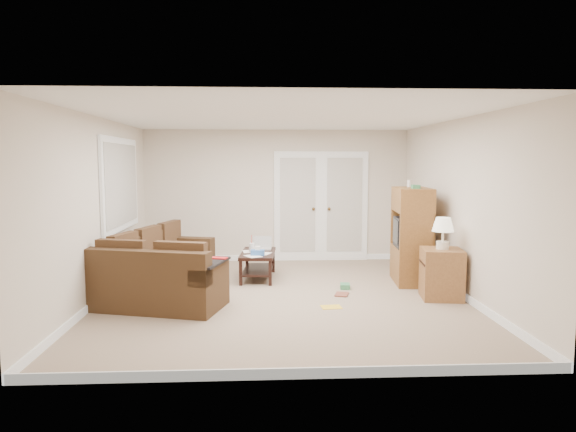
{
  "coord_description": "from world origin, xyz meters",
  "views": [
    {
      "loc": [
        -0.29,
        -7.04,
        1.89
      ],
      "look_at": [
        0.1,
        0.45,
        1.1
      ],
      "focal_mm": 32.0,
      "sensor_mm": 36.0,
      "label": 1
    }
  ],
  "objects": [
    {
      "name": "wall_front",
      "position": [
        0.0,
        -2.75,
        1.25
      ],
      "size": [
        5.0,
        0.02,
        2.5
      ],
      "primitive_type": "cube",
      "color": "beige",
      "rests_on": "floor"
    },
    {
      "name": "floor_magazine",
      "position": [
        0.61,
        -0.54,
        0.0
      ],
      "size": [
        0.28,
        0.23,
        0.01
      ],
      "primitive_type": "cube",
      "rotation": [
        0.0,
        0.0,
        0.08
      ],
      "color": "yellow",
      "rests_on": "floor"
    },
    {
      "name": "sectional_sofa",
      "position": [
        -1.75,
        0.24,
        0.32
      ],
      "size": [
        1.91,
        2.98,
        0.81
      ],
      "rotation": [
        0.0,
        0.0,
        -0.27
      ],
      "color": "#442E1A",
      "rests_on": "floor"
    },
    {
      "name": "ceiling",
      "position": [
        0.0,
        0.0,
        2.5
      ],
      "size": [
        5.0,
        5.5,
        0.02
      ],
      "primitive_type": "cube",
      "color": "white",
      "rests_on": "wall_back"
    },
    {
      "name": "coffee_table",
      "position": [
        -0.35,
        1.2,
        0.24
      ],
      "size": [
        0.61,
        1.1,
        0.73
      ],
      "rotation": [
        0.0,
        0.0,
        -0.07
      ],
      "color": "black",
      "rests_on": "floor"
    },
    {
      "name": "french_doors",
      "position": [
        0.85,
        2.71,
        1.04
      ],
      "size": [
        1.8,
        0.05,
        2.13
      ],
      "color": "silver",
      "rests_on": "floor"
    },
    {
      "name": "floor_book",
      "position": [
        0.76,
        0.1,
        0.01
      ],
      "size": [
        0.24,
        0.29,
        0.02
      ],
      "primitive_type": "imported",
      "rotation": [
        0.0,
        0.0,
        -0.29
      ],
      "color": "brown",
      "rests_on": "floor"
    },
    {
      "name": "wall_back",
      "position": [
        0.0,
        2.75,
        1.25
      ],
      "size": [
        5.0,
        0.02,
        2.5
      ],
      "primitive_type": "cube",
      "color": "beige",
      "rests_on": "floor"
    },
    {
      "name": "window_left",
      "position": [
        -2.46,
        1.0,
        1.55
      ],
      "size": [
        0.05,
        1.92,
        1.42
      ],
      "color": "silver",
      "rests_on": "wall_left"
    },
    {
      "name": "floor",
      "position": [
        0.0,
        0.0,
        0.0
      ],
      "size": [
        5.5,
        5.5,
        0.0
      ],
      "primitive_type": "plane",
      "color": "gray",
      "rests_on": "ground"
    },
    {
      "name": "wall_right",
      "position": [
        2.5,
        0.0,
        1.25
      ],
      "size": [
        0.02,
        5.5,
        2.5
      ],
      "primitive_type": "cube",
      "color": "beige",
      "rests_on": "floor"
    },
    {
      "name": "floor_greenbox",
      "position": [
        0.95,
        0.44,
        0.04
      ],
      "size": [
        0.16,
        0.2,
        0.07
      ],
      "primitive_type": "cube",
      "rotation": [
        0.0,
        0.0,
        -0.12
      ],
      "color": "#3C8455",
      "rests_on": "floor"
    },
    {
      "name": "tv_armoire",
      "position": [
        2.05,
        0.8,
        0.75
      ],
      "size": [
        0.6,
        0.98,
        1.61
      ],
      "rotation": [
        0.0,
        0.0,
        -0.1
      ],
      "color": "brown",
      "rests_on": "floor"
    },
    {
      "name": "wall_left",
      "position": [
        -2.5,
        0.0,
        1.25
      ],
      "size": [
        0.02,
        5.5,
        2.5
      ],
      "primitive_type": "cube",
      "color": "beige",
      "rests_on": "floor"
    },
    {
      "name": "side_cabinet",
      "position": [
        2.2,
        -0.18,
        0.41
      ],
      "size": [
        0.61,
        0.61,
        1.13
      ],
      "rotation": [
        0.0,
        0.0,
        -0.14
      ],
      "color": "brown",
      "rests_on": "floor"
    },
    {
      "name": "baseboards",
      "position": [
        0.0,
        0.0,
        0.05
      ],
      "size": [
        5.0,
        5.5,
        0.1
      ],
      "primitive_type": null,
      "color": "silver",
      "rests_on": "floor"
    },
    {
      "name": "space_heater",
      "position": [
        2.17,
        2.2,
        0.15
      ],
      "size": [
        0.13,
        0.11,
        0.31
      ],
      "primitive_type": "cube",
      "rotation": [
        0.0,
        0.0,
        0.02
      ],
      "color": "silver",
      "rests_on": "floor"
    }
  ]
}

